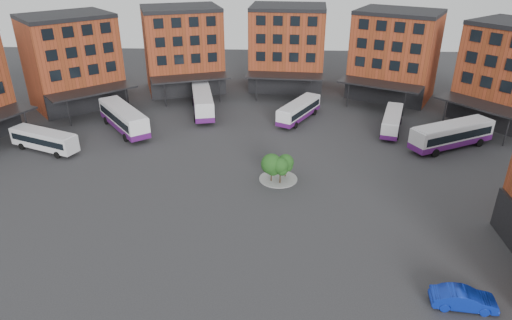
{
  "coord_description": "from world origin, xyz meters",
  "views": [
    {
      "loc": [
        1.75,
        -34.36,
        25.01
      ],
      "look_at": [
        -0.4,
        8.75,
        4.0
      ],
      "focal_mm": 32.0,
      "sensor_mm": 36.0,
      "label": 1
    }
  ],
  "objects_px": {
    "tree_island": "(278,166)",
    "bus_f": "(452,135)",
    "bus_e": "(392,121)",
    "bus_c": "(203,102)",
    "bus_a": "(44,139)",
    "blue_car": "(464,299)",
    "bus_b": "(124,118)",
    "bus_d": "(299,110)"
  },
  "relations": [
    {
      "from": "tree_island",
      "to": "blue_car",
      "type": "bearing_deg",
      "value": -53.74
    },
    {
      "from": "bus_b",
      "to": "bus_d",
      "type": "distance_m",
      "value": 25.82
    },
    {
      "from": "bus_d",
      "to": "bus_f",
      "type": "xyz_separation_m",
      "value": [
        19.66,
        -9.32,
        0.28
      ]
    },
    {
      "from": "blue_car",
      "to": "tree_island",
      "type": "bearing_deg",
      "value": 42.16
    },
    {
      "from": "bus_b",
      "to": "blue_car",
      "type": "distance_m",
      "value": 49.28
    },
    {
      "from": "tree_island",
      "to": "bus_d",
      "type": "relative_size",
      "value": 0.43
    },
    {
      "from": "bus_d",
      "to": "bus_f",
      "type": "bearing_deg",
      "value": 3.15
    },
    {
      "from": "tree_island",
      "to": "bus_d",
      "type": "height_order",
      "value": "tree_island"
    },
    {
      "from": "bus_c",
      "to": "blue_car",
      "type": "relative_size",
      "value": 2.65
    },
    {
      "from": "blue_car",
      "to": "bus_b",
      "type": "bearing_deg",
      "value": 53.19
    },
    {
      "from": "tree_island",
      "to": "bus_e",
      "type": "bearing_deg",
      "value": 44.57
    },
    {
      "from": "bus_b",
      "to": "bus_f",
      "type": "xyz_separation_m",
      "value": [
        44.9,
        -3.86,
        -0.04
      ]
    },
    {
      "from": "bus_e",
      "to": "blue_car",
      "type": "xyz_separation_m",
      "value": [
        -2.22,
        -35.2,
        -0.71
      ]
    },
    {
      "from": "tree_island",
      "to": "bus_f",
      "type": "bearing_deg",
      "value": 24.55
    },
    {
      "from": "bus_b",
      "to": "blue_car",
      "type": "xyz_separation_m",
      "value": [
        36.2,
        -33.42,
        -1.11
      ]
    },
    {
      "from": "bus_d",
      "to": "bus_e",
      "type": "relative_size",
      "value": 1.01
    },
    {
      "from": "bus_c",
      "to": "bus_d",
      "type": "height_order",
      "value": "bus_c"
    },
    {
      "from": "bus_b",
      "to": "bus_d",
      "type": "height_order",
      "value": "bus_b"
    },
    {
      "from": "bus_c",
      "to": "bus_d",
      "type": "bearing_deg",
      "value": -21.03
    },
    {
      "from": "bus_e",
      "to": "bus_f",
      "type": "distance_m",
      "value": 8.6
    },
    {
      "from": "bus_e",
      "to": "bus_f",
      "type": "bearing_deg",
      "value": -24.26
    },
    {
      "from": "tree_island",
      "to": "bus_b",
      "type": "bearing_deg",
      "value": 147.23
    },
    {
      "from": "blue_car",
      "to": "bus_c",
      "type": "bearing_deg",
      "value": 38.19
    },
    {
      "from": "bus_f",
      "to": "bus_e",
      "type": "bearing_deg",
      "value": -158.73
    },
    {
      "from": "bus_f",
      "to": "bus_d",
      "type": "bearing_deg",
      "value": -143.03
    },
    {
      "from": "bus_b",
      "to": "bus_c",
      "type": "bearing_deg",
      "value": -0.53
    },
    {
      "from": "bus_b",
      "to": "bus_e",
      "type": "relative_size",
      "value": 1.15
    },
    {
      "from": "bus_e",
      "to": "bus_f",
      "type": "xyz_separation_m",
      "value": [
        6.48,
        -5.64,
        0.36
      ]
    },
    {
      "from": "tree_island",
      "to": "bus_f",
      "type": "xyz_separation_m",
      "value": [
        22.75,
        10.39,
        -0.07
      ]
    },
    {
      "from": "tree_island",
      "to": "bus_e",
      "type": "relative_size",
      "value": 0.44
    },
    {
      "from": "bus_c",
      "to": "bus_e",
      "type": "distance_m",
      "value": 28.9
    },
    {
      "from": "bus_e",
      "to": "bus_f",
      "type": "relative_size",
      "value": 0.83
    },
    {
      "from": "tree_island",
      "to": "bus_a",
      "type": "distance_m",
      "value": 31.07
    },
    {
      "from": "bus_b",
      "to": "bus_f",
      "type": "distance_m",
      "value": 45.06
    },
    {
      "from": "bus_a",
      "to": "blue_car",
      "type": "height_order",
      "value": "bus_a"
    },
    {
      "from": "bus_c",
      "to": "bus_f",
      "type": "relative_size",
      "value": 1.05
    },
    {
      "from": "bus_b",
      "to": "bus_e",
      "type": "distance_m",
      "value": 38.46
    },
    {
      "from": "bus_a",
      "to": "blue_car",
      "type": "distance_m",
      "value": 51.43
    },
    {
      "from": "blue_car",
      "to": "bus_f",
      "type": "bearing_deg",
      "value": -10.49
    },
    {
      "from": "bus_b",
      "to": "bus_e",
      "type": "bearing_deg",
      "value": -35.4
    },
    {
      "from": "bus_c",
      "to": "bus_a",
      "type": "bearing_deg",
      "value": -152.45
    },
    {
      "from": "tree_island",
      "to": "blue_car",
      "type": "height_order",
      "value": "tree_island"
    }
  ]
}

